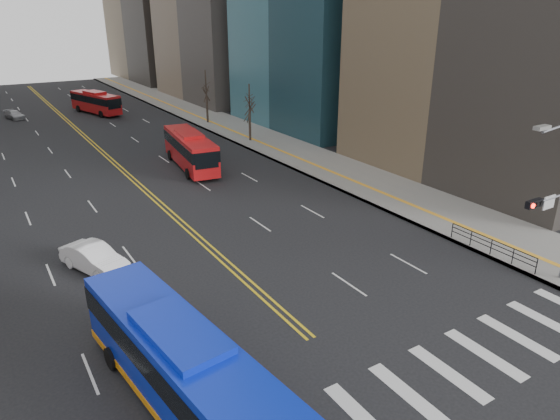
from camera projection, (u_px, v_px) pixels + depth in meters
name	position (u px, v px, depth m)	size (l,w,h in m)	color
ground	(386.00, 406.00, 19.28)	(220.00, 220.00, 0.00)	black
sidewalk_right	(242.00, 131.00, 63.32)	(7.00, 130.00, 0.15)	gray
crosswalk	(386.00, 406.00, 19.27)	(26.70, 4.00, 0.01)	silver
centerline	(81.00, 133.00, 62.62)	(0.55, 100.00, 0.01)	gold
pedestrian_railing	(491.00, 244.00, 30.74)	(0.06, 6.06, 1.02)	black
street_trees	(35.00, 133.00, 41.17)	(35.20, 47.20, 7.60)	#30251D
blue_bus	(183.00, 367.00, 18.47)	(4.15, 12.81, 3.65)	#0C24B6
red_bus_near	(190.00, 148.00, 48.13)	(3.90, 11.21, 3.49)	red
red_bus_far	(96.00, 101.00, 73.94)	(5.22, 10.60, 3.30)	red
car_white	(94.00, 258.00, 29.08)	(1.67, 4.78, 1.57)	white
car_dark_mid	(201.00, 155.00, 50.59)	(1.61, 4.00, 1.36)	black
car_silver	(14.00, 115.00, 70.68)	(1.65, 4.05, 1.17)	#9F9FA4
car_dark_far	(104.00, 101.00, 80.90)	(2.23, 4.83, 1.34)	black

